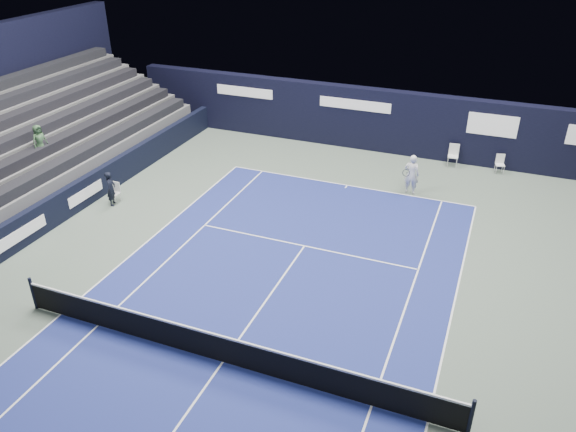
% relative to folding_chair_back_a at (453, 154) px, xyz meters
% --- Properties ---
extents(ground, '(48.00, 48.00, 0.00)m').
position_rel_folding_chair_back_a_xyz_m(ground, '(-4.01, -13.86, -0.60)').
color(ground, '#516054').
rests_on(ground, ground).
extents(court_surface, '(10.97, 23.77, 0.01)m').
position_rel_folding_chair_back_a_xyz_m(court_surface, '(-4.01, -15.86, -0.60)').
color(court_surface, navy).
rests_on(court_surface, ground).
extents(folding_chair_back_a, '(0.50, 0.49, 1.06)m').
position_rel_folding_chair_back_a_xyz_m(folding_chair_back_a, '(0.00, 0.00, 0.00)').
color(folding_chair_back_a, silver).
rests_on(folding_chair_back_a, ground).
extents(folding_chair_back_b, '(0.47, 0.46, 0.88)m').
position_rel_folding_chair_back_a_xyz_m(folding_chair_back_b, '(2.11, -0.03, -0.10)').
color(folding_chair_back_b, silver).
rests_on(folding_chair_back_b, ground).
extents(line_judge_chair, '(0.41, 0.39, 0.87)m').
position_rel_folding_chair_back_a_xyz_m(line_judge_chair, '(-12.54, -9.03, -0.11)').
color(line_judge_chair, white).
rests_on(line_judge_chair, ground).
extents(line_judge, '(0.51, 0.62, 1.46)m').
position_rel_folding_chair_back_a_xyz_m(line_judge, '(-12.49, -9.30, 0.13)').
color(line_judge, black).
rests_on(line_judge, ground).
extents(court_markings, '(11.03, 23.83, 0.00)m').
position_rel_folding_chair_back_a_xyz_m(court_markings, '(-4.01, -15.86, -0.59)').
color(court_markings, white).
rests_on(court_markings, court_surface).
extents(tennis_net, '(12.90, 0.10, 1.10)m').
position_rel_folding_chair_back_a_xyz_m(tennis_net, '(-4.01, -15.86, -0.09)').
color(tennis_net, black).
rests_on(tennis_net, ground).
extents(back_sponsor_wall, '(26.00, 0.63, 3.10)m').
position_rel_folding_chair_back_a_xyz_m(back_sponsor_wall, '(-4.00, 0.64, 0.95)').
color(back_sponsor_wall, black).
rests_on(back_sponsor_wall, ground).
extents(side_barrier_left, '(0.33, 22.00, 1.20)m').
position_rel_folding_chair_back_a_xyz_m(side_barrier_left, '(-13.51, -9.88, -0.00)').
color(side_barrier_left, black).
rests_on(side_barrier_left, ground).
extents(spectator_stand, '(6.00, 18.00, 6.40)m').
position_rel_folding_chair_back_a_xyz_m(spectator_stand, '(-17.28, -8.87, 1.35)').
color(spectator_stand, '#4E4E51').
rests_on(spectator_stand, ground).
extents(tennis_player, '(0.66, 0.84, 1.76)m').
position_rel_folding_chair_back_a_xyz_m(tennis_player, '(-1.30, -3.71, 0.28)').
color(tennis_player, silver).
rests_on(tennis_player, ground).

